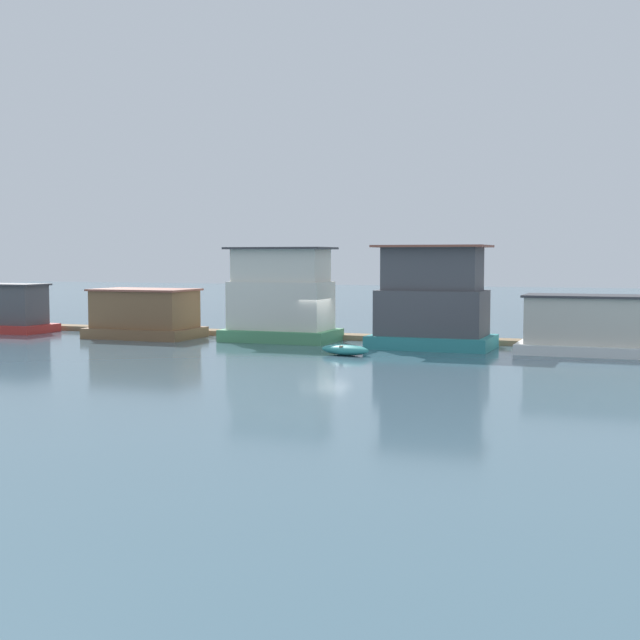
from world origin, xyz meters
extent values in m
plane|color=#426070|center=(0.00, 0.00, 0.00)|extent=(200.00, 200.00, 0.00)
cube|color=#846B4C|center=(0.00, 2.99, 0.15)|extent=(59.60, 1.49, 0.30)
cube|color=red|center=(-22.18, 0.03, 0.26)|extent=(5.91, 3.43, 0.52)
cube|color=#4C4C51|center=(-22.18, 0.03, 1.77)|extent=(4.90, 2.41, 2.50)
cube|color=#38383D|center=(-22.18, 0.03, 3.08)|extent=(5.20, 2.71, 0.12)
cube|color=brown|center=(-11.53, -0.37, 0.31)|extent=(6.44, 4.12, 0.62)
cube|color=brown|center=(-11.53, -0.37, 1.73)|extent=(5.72, 3.40, 2.22)
cube|color=brown|center=(-11.53, -0.37, 2.89)|extent=(6.02, 3.70, 0.12)
cube|color=#4C9360|center=(-2.99, 0.51, 0.34)|extent=(6.40, 3.84, 0.69)
cube|color=silver|center=(-2.99, 0.51, 2.07)|extent=(5.60, 3.03, 2.76)
cube|color=silver|center=(-2.99, 0.51, 4.37)|extent=(5.20, 2.63, 1.86)
cube|color=#38383D|center=(-2.99, 0.51, 5.36)|extent=(5.90, 3.33, 0.12)
cube|color=teal|center=(6.12, -0.29, 0.34)|extent=(6.46, 4.01, 0.69)
cube|color=#4C4C51|center=(6.12, -0.29, 1.90)|extent=(5.64, 3.19, 2.41)
cube|color=#4C4C51|center=(6.12, -0.29, 4.24)|extent=(5.03, 2.58, 2.27)
cube|color=brown|center=(6.12, -0.29, 5.43)|extent=(5.94, 3.49, 0.12)
cube|color=white|center=(14.38, -0.28, 0.26)|extent=(7.37, 3.88, 0.51)
cube|color=beige|center=(14.38, -0.28, 1.68)|extent=(6.48, 2.99, 2.33)
cube|color=#38383D|center=(14.38, -0.28, 2.91)|extent=(6.78, 3.29, 0.12)
ellipsoid|color=teal|center=(2.91, -5.15, 0.27)|extent=(2.80, 1.60, 0.54)
cube|color=#997F60|center=(2.91, -5.15, 0.46)|extent=(0.35, 0.91, 0.08)
cylinder|color=#846B4C|center=(4.33, 1.99, 0.88)|extent=(0.24, 0.24, 1.75)
camera|label=1|loc=(17.34, -46.65, 4.86)|focal=50.00mm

